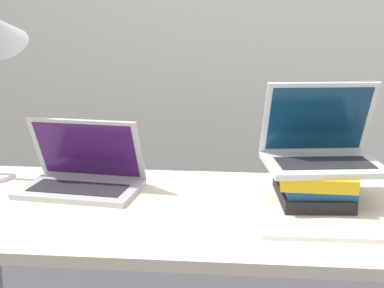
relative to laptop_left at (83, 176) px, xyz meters
The scene contains 5 objects.
desk 0.44m from the laptop_left, 15.24° to the right, with size 1.74×0.68×0.76m.
laptop_left is the anchor object (origin of this frame).
book_stack 0.69m from the laptop_left, ahead, with size 0.22×0.28×0.10m.
laptop_on_books 0.71m from the laptop_left, ahead, with size 0.35×0.29×0.24m.
wireless_keyboard 0.73m from the laptop_left, 21.36° to the right, with size 0.29×0.12×0.01m.
Camera 1 is at (0.06, -1.07, 1.29)m, focal length 50.00 mm.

